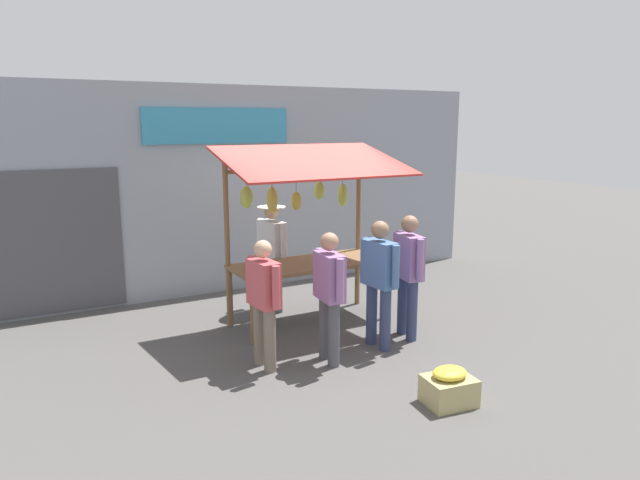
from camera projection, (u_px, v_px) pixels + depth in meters
name	position (u px, v px, depth m)	size (l,w,h in m)	color
ground_plane	(310.00, 322.00, 8.36)	(40.00, 40.00, 0.00)	#514F4C
street_backdrop	(245.00, 189.00, 9.87)	(9.00, 0.30, 3.40)	#8C939E
market_stall	(306.00, 216.00, 8.06)	(2.50, 1.46, 2.50)	brown
vendor_with_sunhat	(272.00, 249.00, 8.70)	(0.42, 0.69, 1.62)	#4C4C51
shopper_in_grey_tee	(379.00, 275.00, 7.25)	(0.26, 0.69, 1.63)	navy
shopper_with_ponytail	(408.00, 268.00, 7.61)	(0.30, 0.69, 1.64)	navy
shopper_with_shopping_bag	(329.00, 289.00, 6.79)	(0.27, 0.68, 1.57)	#4C4C51
shopper_in_striped_shirt	(264.00, 296.00, 6.64)	(0.26, 0.66, 1.51)	#726656
produce_crate_near	(449.00, 387.00, 5.90)	(0.53, 0.46, 0.39)	tan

